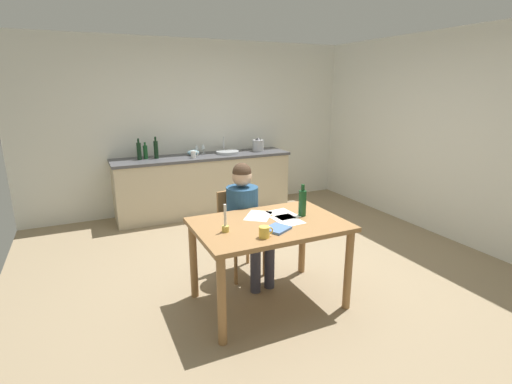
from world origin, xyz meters
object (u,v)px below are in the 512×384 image
Objects in this scene: wine_glass_near_sink at (203,147)px; teacup_on_counter at (193,154)px; dining_table at (269,235)px; chair_at_table at (239,228)px; bottle_oil at (139,151)px; stovetop_kettle at (258,145)px; sink_unit at (227,152)px; wine_glass_by_kettle at (197,147)px; candlestick at (225,224)px; bottle_wine_red at (156,149)px; person_seated at (246,215)px; mixing_bowl at (193,153)px; coffee_mug at (265,232)px; bottle_vinegar at (145,152)px; book_magazine at (277,229)px; wine_bottle_on_table at (302,203)px.

teacup_on_counter is at bearing -128.90° from wine_glass_near_sink.
dining_table is 1.48× the size of chair_at_table.
stovetop_kettle is at bearing -1.27° from bottle_oil.
chair_at_table is 2.22m from sink_unit.
stovetop_kettle is at bearing -8.73° from wine_glass_by_kettle.
bottle_wine_red reaches higher than candlestick.
person_seated is 6.56× the size of mixing_bowl.
wine_glass_near_sink is (0.31, 2.37, 0.33)m from person_seated.
coffee_mug is 0.40× the size of bottle_oil.
wine_glass_by_kettle is 1.38× the size of teacup_on_counter.
candlestick is 1.28× the size of mixing_bowl.
sink_unit is (1.08, 2.80, 0.08)m from candlestick.
bottle_vinegar is at bearing 179.22° from mixing_bowl.
bottle_wine_red is 1.44× the size of stovetop_kettle.
wine_glass_near_sink is at bearing 83.70° from dining_table.
bottle_vinegar is 0.79m from wine_glass_by_kettle.
dining_table is 2.93m from wine_glass_by_kettle.
wine_glass_near_sink is (0.34, 3.09, 0.22)m from book_magazine.
sink_unit is 2.34× the size of wine_glass_by_kettle.
book_magazine is 1.28× the size of wine_glass_near_sink.
candlestick is at bearing -174.38° from dining_table.
mixing_bowl is 1.06m from stovetop_kettle.
dining_table is at bearing 5.62° from candlestick.
person_seated is 9.93× the size of coffee_mug.
bottle_vinegar reaches higher than teacup_on_counter.
bottle_oil is 1.97× the size of wine_glass_near_sink.
bottle_vinegar is (-0.58, 2.29, 0.32)m from person_seated.
mixing_bowl is at bearing 86.20° from chair_at_table.
bottle_vinegar is 2.16× the size of teacup_on_counter.
coffee_mug is at bearing -103.37° from person_seated.
person_seated reaches higher than mixing_bowl.
chair_at_table is at bearing 90.60° from dining_table.
chair_at_table is at bearing -75.36° from bottle_vinegar.
chair_at_table reaches higher than dining_table.
chair_at_table is 2.88× the size of bottle_oil.
mixing_bowl is at bearing 176.55° from stovetop_kettle.
bottle_wine_red is (-0.40, 2.98, 0.25)m from book_magazine.
bottle_oil reaches higher than wine_glass_by_kettle.
person_seated is at bearing 53.26° from candlestick.
bottle_wine_red is at bearing 178.37° from stovetop_kettle.
mixing_bowl is at bearing 59.05° from book_magazine.
chair_at_table is 2.29m from wine_glass_by_kettle.
coffee_mug is at bearing -100.51° from chair_at_table.
wine_glass_by_kettle is (0.78, 0.08, 0.01)m from bottle_vinegar.
stovetop_kettle is at bearing 39.54° from book_magazine.
candlestick is 1.18× the size of book_magazine.
candlestick is at bearing -100.68° from teacup_on_counter.
wine_glass_by_kettle is (-0.14, 2.87, 0.11)m from wine_bottle_on_table.
wine_glass_near_sink is (-0.04, 2.87, 0.11)m from wine_bottle_on_table.
book_magazine is (-0.01, -0.87, 0.30)m from chair_at_table.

